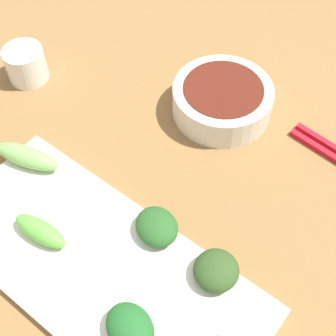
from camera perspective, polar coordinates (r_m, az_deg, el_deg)
tabletop at (r=0.63m, az=-3.04°, el=-3.47°), size 2.10×2.10×0.02m
sauce_bowl at (r=0.69m, az=6.58°, el=8.14°), size 0.14×0.14×0.05m
serving_plate at (r=0.57m, az=-8.09°, el=-11.61°), size 0.18×0.40×0.01m
broccoli_leafy_0 at (r=0.56m, az=-1.35°, el=-7.00°), size 0.06×0.07×0.02m
broccoli_stalk_1 at (r=0.64m, az=-16.51°, el=1.31°), size 0.05×0.10×0.03m
broccoli_leafy_2 at (r=0.54m, az=5.77°, el=-12.05°), size 0.07×0.07×0.03m
broccoli_leafy_3 at (r=0.52m, az=-4.55°, el=-18.45°), size 0.06×0.07×0.03m
broccoli_stalk_5 at (r=0.58m, az=-15.00°, el=-7.26°), size 0.03×0.07×0.02m
tea_cup at (r=0.76m, az=-16.60°, el=11.77°), size 0.06×0.06×0.05m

